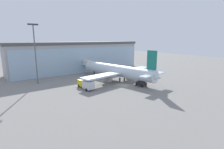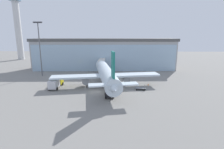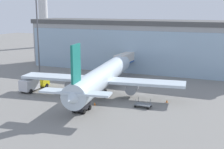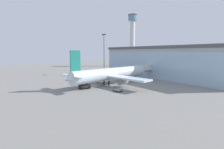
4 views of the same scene
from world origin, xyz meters
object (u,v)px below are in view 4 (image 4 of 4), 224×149
Objects in this scene: airplane at (111,74)px; catering_truck at (85,76)px; control_tower at (132,36)px; baggage_cart at (118,90)px; apron_light_mast at (104,51)px; jet_bridge at (146,69)px; pushback_tug at (84,86)px; safety_cone_nose at (96,87)px; safety_cone_wingtip at (137,91)px.

airplane is 14.82m from catering_truck.
control_tower is 13.82× the size of baggage_cart.
airplane is at bearing -26.28° from apron_light_mast.
baggage_cart is at bearing -151.45° from jet_bridge.
pushback_tug is at bearing -142.21° from baggage_cart.
jet_bridge reaches higher than safety_cone_nose.
pushback_tug is at bearing 177.65° from airplane.
safety_cone_nose is (26.55, -18.85, -11.28)m from apron_light_mast.
safety_cone_wingtip is (11.47, 10.78, -0.70)m from pushback_tug.
control_tower is 2.01× the size of apron_light_mast.
control_tower is at bearing 34.79° from airplane.
safety_cone_nose is (4.43, -25.41, -4.01)m from jet_bridge.
apron_light_mast is at bearing 162.41° from safety_cone_wingtip.
safety_cone_wingtip is at bearing -140.01° from jet_bridge.
catering_truck is 27.47m from safety_cone_wingtip.
safety_cone_wingtip is at bearing -82.97° from catering_truck.
baggage_cart is 5.44m from safety_cone_wingtip.
jet_bridge is 29.71m from pushback_tug.
baggage_cart is 5.17× the size of safety_cone_nose.
jet_bridge reaches higher than safety_cone_wingtip.
control_tower is at bearing 125.54° from apron_light_mast.
pushback_tug is (15.78, -7.52, -0.49)m from catering_truck.
airplane is 12.37× the size of baggage_cart.
pushback_tug is 3.93m from safety_cone_nose.
baggage_cart is 10.55m from pushback_tug.
baggage_cart reaches higher than safety_cone_nose.
control_tower is 1.12× the size of airplane.
apron_light_mast reaches higher than safety_cone_nose.
control_tower is at bearing 138.92° from baggage_cart.
apron_light_mast reaches higher than baggage_cart.
safety_cone_nose is (58.64, -63.76, -23.00)m from control_tower.
airplane is at bearing 158.27° from baggage_cart.
jet_bridge is at bearing -35.28° from control_tower.
apron_light_mast is at bearing 156.10° from baggage_cart.
control_tower is 82.91m from airplane.
pushback_tug reaches higher than safety_cone_wingtip.
jet_bridge is 1.52× the size of catering_truck.
jet_bridge is 3.90× the size of baggage_cart.
safety_cone_wingtip is (27.25, 3.26, -1.19)m from catering_truck.
safety_cone_wingtip is (11.04, 6.94, 0.00)m from safety_cone_nose.
apron_light_mast is at bearing -54.46° from control_tower.
catering_truck is (-11.78, -21.73, -2.81)m from jet_bridge.
apron_light_mast is 34.46m from safety_cone_nose.
control_tower is 71.40× the size of safety_cone_wingtip.
pushback_tug is at bearing -115.27° from catering_truck.
jet_bridge is 20.14× the size of safety_cone_nose.
airplane is at bearing -178.73° from safety_cone_wingtip.
safety_cone_nose is (-8.07, -2.39, -0.23)m from baggage_cart.
jet_bridge is at bearing -28.26° from catering_truck.
catering_truck reaches higher than safety_cone_wingtip.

